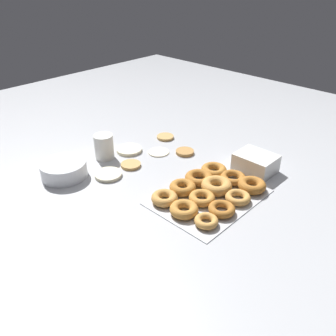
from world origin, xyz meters
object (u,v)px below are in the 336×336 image
object	(u,v)px
pancake_1	(159,152)
pancake_4	(131,165)
pancake_0	(129,150)
batter_bowl	(64,169)
pancake_2	(165,137)
pancake_3	(185,152)
donut_tray	(210,191)
container_stack	(256,163)
paper_cup	(104,147)
pancake_5	(108,175)

from	to	relation	value
pancake_1	pancake_4	xyz separation A→B (m)	(-0.17, -0.00, 0.00)
pancake_0	batter_bowl	world-z (taller)	batter_bowl
pancake_2	pancake_3	xyz separation A→B (m)	(-0.05, -0.18, 0.00)
pancake_1	donut_tray	xyz separation A→B (m)	(-0.11, -0.38, 0.01)
pancake_3	batter_bowl	world-z (taller)	batter_bowl
pancake_4	container_stack	distance (m)	0.52
pancake_2	paper_cup	distance (m)	0.34
pancake_3	pancake_4	xyz separation A→B (m)	(-0.25, 0.09, -0.00)
pancake_1	paper_cup	bearing A→B (deg)	145.12
pancake_4	pancake_2	bearing A→B (deg)	16.30
pancake_0	batter_bowl	distance (m)	0.33
pancake_0	pancake_4	size ratio (longest dim) A/B	1.38
pancake_5	batter_bowl	bearing A→B (deg)	134.01
paper_cup	pancake_5	bearing A→B (deg)	-122.65
pancake_0	container_stack	world-z (taller)	container_stack
pancake_5	pancake_4	bearing A→B (deg)	-2.34
pancake_1	pancake_4	world-z (taller)	pancake_4
pancake_1	container_stack	size ratio (longest dim) A/B	0.61
pancake_1	batter_bowl	world-z (taller)	batter_bowl
pancake_2	batter_bowl	distance (m)	0.54
pancake_2	pancake_4	size ratio (longest dim) A/B	0.98
pancake_5	paper_cup	xyz separation A→B (m)	(0.09, 0.14, 0.05)
pancake_2	pancake_3	world-z (taller)	pancake_3
container_stack	paper_cup	size ratio (longest dim) A/B	1.44
container_stack	paper_cup	bearing A→B (deg)	123.64
pancake_4	pancake_5	world-z (taller)	same
pancake_0	container_stack	xyz separation A→B (m)	(0.24, -0.51, 0.03)
pancake_5	pancake_1	bearing A→B (deg)	-0.31
pancake_2	donut_tray	world-z (taller)	donut_tray
pancake_1	batter_bowl	bearing A→B (deg)	162.56
pancake_1	pancake_2	distance (m)	0.16
pancake_1	batter_bowl	size ratio (longest dim) A/B	0.52
pancake_4	pancake_5	bearing A→B (deg)	177.66
batter_bowl	paper_cup	distance (m)	0.21
pancake_5	container_stack	world-z (taller)	container_stack
donut_tray	pancake_5	bearing A→B (deg)	115.24
container_stack	pancake_1	bearing A→B (deg)	111.90
container_stack	paper_cup	distance (m)	0.65
pancake_1	container_stack	xyz separation A→B (m)	(0.16, -0.40, 0.03)
pancake_4	container_stack	size ratio (longest dim) A/B	0.54
pancake_0	batter_bowl	xyz separation A→B (m)	(-0.32, 0.02, 0.02)
pancake_4	paper_cup	size ratio (longest dim) A/B	0.78
batter_bowl	container_stack	xyz separation A→B (m)	(0.57, -0.53, 0.01)
pancake_1	pancake_2	xyz separation A→B (m)	(0.13, 0.08, 0.00)
donut_tray	batter_bowl	bearing A→B (deg)	120.75
donut_tray	container_stack	xyz separation A→B (m)	(0.27, -0.02, 0.02)
pancake_3	batter_bowl	xyz separation A→B (m)	(-0.48, 0.22, 0.02)
pancake_0	pancake_1	xyz separation A→B (m)	(0.08, -0.11, -0.00)
pancake_1	donut_tray	bearing A→B (deg)	-105.75
pancake_4	batter_bowl	bearing A→B (deg)	151.16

